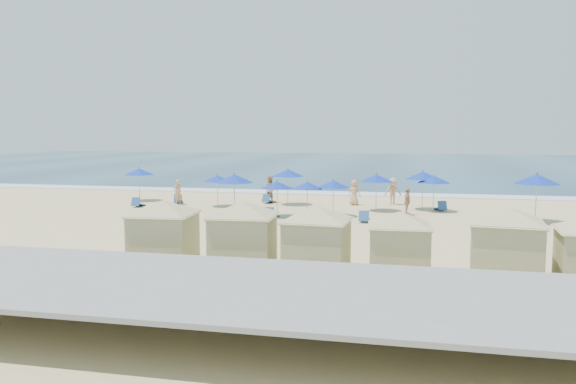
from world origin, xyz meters
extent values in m
plane|color=#D5BF87|center=(0.00, 0.00, 0.00)|extent=(160.00, 160.00, 0.00)
cube|color=navy|center=(0.00, 55.00, 0.03)|extent=(160.00, 80.00, 0.06)
cube|color=white|center=(0.00, 15.50, 0.04)|extent=(160.00, 2.50, 0.08)
cube|color=gray|center=(0.00, -13.00, 0.55)|extent=(160.00, 2.20, 1.10)
cube|color=gray|center=(0.00, -16.00, 1.16)|extent=(160.00, 4.00, 0.12)
cube|color=black|center=(1.28, -3.73, 0.45)|extent=(1.18, 1.18, 0.89)
cube|color=tan|center=(-3.23, -9.78, 0.99)|extent=(2.13, 2.13, 1.98)
cube|color=tan|center=(-3.23, -9.78, 1.98)|extent=(2.23, 2.23, 0.08)
pyramid|color=tan|center=(-3.23, -9.78, 2.48)|extent=(4.34, 4.34, 0.50)
cube|color=tan|center=(-0.37, -9.69, 1.01)|extent=(2.15, 2.15, 2.01)
cube|color=tan|center=(-0.37, -9.69, 2.01)|extent=(2.26, 2.26, 0.08)
pyramid|color=tan|center=(-0.37, -9.69, 2.51)|extent=(4.40, 4.40, 0.50)
cube|color=tan|center=(2.17, -9.74, 0.97)|extent=(2.06, 2.06, 1.94)
cube|color=tan|center=(2.17, -9.74, 1.94)|extent=(2.16, 2.16, 0.08)
pyramid|color=tan|center=(2.17, -9.74, 2.43)|extent=(4.25, 4.25, 0.49)
cube|color=tan|center=(4.83, -9.60, 0.92)|extent=(1.93, 1.93, 1.84)
cube|color=tan|center=(4.83, -9.60, 1.84)|extent=(2.03, 2.03, 0.07)
pyramid|color=tan|center=(4.83, -9.60, 2.31)|extent=(4.04, 4.04, 0.46)
cube|color=tan|center=(8.05, -9.58, 1.02)|extent=(2.23, 2.23, 2.05)
cube|color=tan|center=(8.05, -9.58, 2.05)|extent=(2.34, 2.34, 0.08)
pyramid|color=tan|center=(8.05, -9.58, 2.56)|extent=(4.47, 4.47, 0.51)
cylinder|color=#A5A8AD|center=(-13.35, 8.25, 0.94)|extent=(0.05, 0.05, 1.88)
cone|color=#0E2EA2|center=(-13.35, 8.25, 2.06)|extent=(2.08, 2.08, 0.45)
sphere|color=#0E2EA2|center=(-13.35, 8.25, 2.33)|extent=(0.08, 0.08, 0.08)
cylinder|color=#A5A8AD|center=(-7.01, 6.58, 0.84)|extent=(0.04, 0.04, 1.68)
cone|color=#0E2EA2|center=(-7.01, 6.58, 1.83)|extent=(1.85, 1.85, 0.40)
sphere|color=#0E2EA2|center=(-7.01, 6.58, 2.07)|extent=(0.07, 0.07, 0.07)
cylinder|color=#A5A8AD|center=(-4.62, 2.66, 1.00)|extent=(0.05, 0.05, 2.01)
cone|color=#0E2EA2|center=(-4.62, 2.66, 2.19)|extent=(2.22, 2.22, 0.48)
sphere|color=#0E2EA2|center=(-4.62, 2.66, 2.48)|extent=(0.08, 0.08, 0.08)
cylinder|color=#A5A8AD|center=(-2.75, 8.43, 0.97)|extent=(0.05, 0.05, 1.94)
cone|color=#0E2EA2|center=(-2.75, 8.43, 2.12)|extent=(2.15, 2.15, 0.46)
sphere|color=#0E2EA2|center=(-2.75, 8.43, 2.40)|extent=(0.08, 0.08, 0.08)
cylinder|color=#A5A8AD|center=(-0.59, 3.70, 0.81)|extent=(0.04, 0.04, 1.62)
cone|color=#0E2EA2|center=(-0.59, 3.70, 1.77)|extent=(1.79, 1.79, 0.38)
sphere|color=#0E2EA2|center=(-0.59, 3.70, 2.01)|extent=(0.07, 0.07, 0.07)
cylinder|color=#A5A8AD|center=(-2.23, 3.12, 0.84)|extent=(0.04, 0.04, 1.67)
cone|color=#0E2EA2|center=(-2.23, 3.12, 1.83)|extent=(1.85, 1.85, 0.40)
sphere|color=#0E2EA2|center=(-2.23, 3.12, 2.07)|extent=(0.07, 0.07, 0.07)
cylinder|color=#A5A8AD|center=(3.14, 6.68, 0.92)|extent=(0.05, 0.05, 1.85)
cone|color=#0E2EA2|center=(3.14, 6.68, 2.02)|extent=(2.04, 2.04, 0.44)
sphere|color=#0E2EA2|center=(3.14, 6.68, 2.29)|extent=(0.08, 0.08, 0.08)
cylinder|color=#A5A8AD|center=(0.87, 3.92, 0.85)|extent=(0.04, 0.04, 1.70)
cone|color=#0E2EA2|center=(0.87, 3.92, 1.86)|extent=(1.88, 1.88, 0.40)
sphere|color=#0E2EA2|center=(0.87, 3.92, 2.11)|extent=(0.07, 0.07, 0.07)
cylinder|color=#A5A8AD|center=(5.91, 7.84, 0.98)|extent=(0.05, 0.05, 1.96)
cone|color=#0E2EA2|center=(5.91, 7.84, 2.14)|extent=(2.16, 2.16, 0.46)
sphere|color=#0E2EA2|center=(5.91, 7.84, 2.42)|extent=(0.08, 0.08, 0.08)
cylinder|color=#A5A8AD|center=(6.55, 7.21, 0.90)|extent=(0.05, 0.05, 1.79)
cone|color=#0E2EA2|center=(6.55, 7.21, 1.96)|extent=(1.98, 1.98, 0.42)
sphere|color=#0E2EA2|center=(6.55, 7.21, 2.22)|extent=(0.08, 0.08, 0.08)
cylinder|color=#A5A8AD|center=(11.72, 4.10, 1.06)|extent=(0.06, 0.06, 2.13)
cone|color=#0E2EA2|center=(11.72, 4.10, 2.33)|extent=(2.35, 2.35, 0.50)
sphere|color=#0E2EA2|center=(11.72, 4.10, 2.63)|extent=(0.09, 0.09, 0.09)
cube|color=#244E86|center=(-11.98, 5.41, 0.15)|extent=(0.61, 1.17, 0.31)
cube|color=#244E86|center=(-11.95, 4.93, 0.38)|extent=(0.56, 0.35, 0.55)
cube|color=#244E86|center=(-10.14, 7.54, 0.15)|extent=(0.86, 1.23, 0.31)
cube|color=#244E86|center=(-9.99, 7.10, 0.38)|extent=(0.60, 0.46, 0.55)
cube|color=#244E86|center=(-4.17, 8.99, 0.15)|extent=(0.79, 1.22, 0.31)
cube|color=#244E86|center=(-4.28, 8.53, 0.38)|extent=(0.59, 0.43, 0.54)
cube|color=#244E86|center=(-2.42, 2.62, 0.16)|extent=(0.65, 1.21, 0.32)
cube|color=#244E86|center=(-2.47, 2.14, 0.39)|extent=(0.57, 0.37, 0.56)
cube|color=#244E86|center=(2.80, 2.40, 0.15)|extent=(0.58, 1.16, 0.32)
cube|color=#244E86|center=(2.78, 1.92, 0.38)|extent=(0.55, 0.33, 0.56)
cube|color=#244E86|center=(6.98, 7.67, 0.15)|extent=(0.78, 1.22, 0.31)
cube|color=#244E86|center=(7.09, 7.20, 0.38)|extent=(0.59, 0.42, 0.55)
imported|color=tan|center=(-9.89, 6.86, 0.84)|extent=(0.66, 0.73, 1.67)
imported|color=tan|center=(-4.18, 9.17, 0.93)|extent=(1.06, 0.92, 1.87)
imported|color=tan|center=(5.01, 5.29, 0.80)|extent=(0.49, 0.97, 1.59)
imported|color=tan|center=(4.05, 9.86, 0.89)|extent=(1.29, 0.96, 1.79)
imported|color=tan|center=(1.58, 9.15, 0.84)|extent=(0.96, 0.79, 1.68)
camera|label=1|loc=(5.08, -27.67, 4.85)|focal=35.00mm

